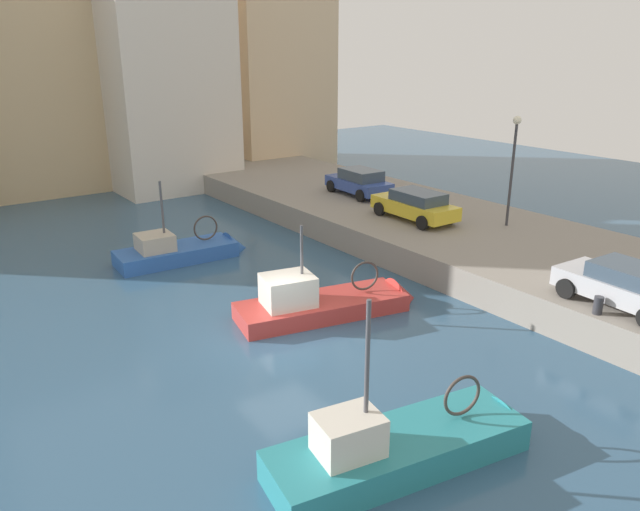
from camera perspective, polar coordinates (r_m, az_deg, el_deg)
name	(u,v)px	position (r m, az deg, el deg)	size (l,w,h in m)	color
water_surface	(284,342)	(19.29, -3.42, -8.11)	(80.00, 80.00, 0.00)	#335675
quay_wall	(515,254)	(26.56, 17.84, 0.14)	(9.00, 56.00, 1.20)	gray
fishing_boat_blue	(185,257)	(27.10, -12.61, -0.10)	(5.95, 2.39, 4.41)	#2D60B7
fishing_boat_red	(330,309)	(21.15, 0.94, -5.03)	(6.93, 3.24, 4.18)	#BC3833
fishing_boat_teal	(410,456)	(14.45, 8.46, -18.18)	(6.98, 2.92, 4.98)	teal
parked_car_yellow	(415,205)	(28.28, 8.96, 4.73)	(2.02, 4.33, 1.37)	gold
parked_car_silver	(626,285)	(20.73, 26.83, -2.51)	(2.17, 4.03, 1.36)	#B7B7BC
parked_car_blue	(359,182)	(32.86, 3.71, 6.95)	(2.12, 4.07, 1.41)	#334C9E
mooring_bollard_mid	(598,305)	(19.99, 24.72, -4.28)	(0.28, 0.28, 0.55)	#2D2D33
quay_streetlamp	(514,153)	(27.79, 17.79, 9.18)	(0.36, 0.36, 4.83)	#38383D
waterfront_building_west	(263,43)	(47.91, -5.36, 19.32)	(7.84, 8.84, 18.10)	beige
waterfront_building_west_mid	(159,77)	(41.57, -14.96, 15.96)	(7.69, 8.48, 13.92)	silver
waterfront_building_central	(11,82)	(43.49, -27.07, 14.33)	(9.63, 8.68, 13.39)	#D1B284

